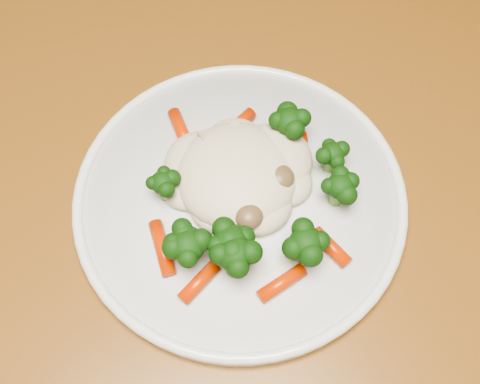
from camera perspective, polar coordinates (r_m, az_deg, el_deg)
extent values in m
cube|color=brown|center=(0.55, 4.99, -7.19)|extent=(1.34, 0.93, 0.04)
cylinder|color=white|center=(0.54, 0.00, -0.68)|extent=(0.30, 0.30, 0.01)
ellipsoid|color=beige|center=(0.52, -0.32, 2.30)|extent=(0.13, 0.11, 0.05)
ellipsoid|color=black|center=(0.50, -4.96, -5.21)|extent=(0.04, 0.04, 0.04)
ellipsoid|color=black|center=(0.49, -0.43, -6.44)|extent=(0.05, 0.05, 0.04)
ellipsoid|color=black|center=(0.50, 6.17, -5.35)|extent=(0.05, 0.05, 0.04)
ellipsoid|color=black|center=(0.53, 9.36, 0.03)|extent=(0.04, 0.04, 0.04)
ellipsoid|color=black|center=(0.55, 8.65, 3.13)|extent=(0.04, 0.04, 0.03)
ellipsoid|color=black|center=(0.56, 4.64, 6.05)|extent=(0.04, 0.04, 0.04)
ellipsoid|color=black|center=(0.53, -7.22, 0.43)|extent=(0.03, 0.03, 0.03)
ellipsoid|color=black|center=(0.50, -4.86, -5.64)|extent=(0.05, 0.05, 0.04)
ellipsoid|color=black|center=(0.49, -0.89, -5.25)|extent=(0.05, 0.05, 0.04)
cylinder|color=#E23905|center=(0.57, -5.54, 5.72)|extent=(0.02, 0.05, 0.01)
cylinder|color=#E23905|center=(0.57, -0.32, 6.30)|extent=(0.04, 0.03, 0.01)
cylinder|color=#E23905|center=(0.56, 4.19, 4.82)|extent=(0.04, 0.01, 0.01)
cylinder|color=#E23905|center=(0.51, -7.41, -5.29)|extent=(0.02, 0.05, 0.01)
cylinder|color=#E23905|center=(0.50, -3.92, -8.54)|extent=(0.04, 0.03, 0.01)
cylinder|color=#E23905|center=(0.50, 3.98, -8.62)|extent=(0.04, 0.03, 0.01)
cylinder|color=#E23905|center=(0.52, 8.63, -5.19)|extent=(0.03, 0.04, 0.01)
cylinder|color=#E23905|center=(0.53, 2.18, 1.41)|extent=(0.02, 0.05, 0.01)
cylinder|color=#E23905|center=(0.55, -0.84, 4.64)|extent=(0.03, 0.04, 0.01)
ellipsoid|color=brown|center=(0.53, 0.98, 2.45)|extent=(0.02, 0.02, 0.02)
ellipsoid|color=brown|center=(0.53, 3.70, 1.35)|extent=(0.03, 0.03, 0.02)
ellipsoid|color=brown|center=(0.52, -1.29, 0.41)|extent=(0.03, 0.03, 0.02)
ellipsoid|color=brown|center=(0.51, 0.83, -2.26)|extent=(0.02, 0.02, 0.02)
cube|color=tan|center=(0.55, -2.57, 5.01)|extent=(0.03, 0.02, 0.01)
cube|color=tan|center=(0.55, -0.17, 5.57)|extent=(0.02, 0.02, 0.01)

